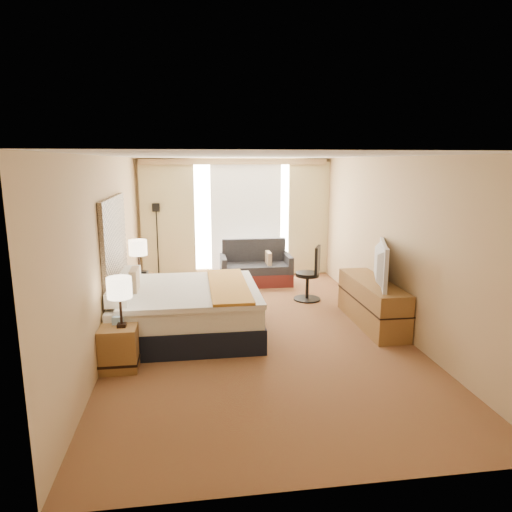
{
  "coord_description": "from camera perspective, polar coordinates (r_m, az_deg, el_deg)",
  "views": [
    {
      "loc": [
        -0.94,
        -6.54,
        2.52
      ],
      "look_at": [
        0.04,
        0.4,
        1.07
      ],
      "focal_mm": 32.0,
      "sensor_mm": 36.0,
      "label": 1
    }
  ],
  "objects": [
    {
      "name": "floor",
      "position": [
        7.07,
        0.1,
        -9.18
      ],
      "size": [
        4.2,
        7.0,
        0.02
      ],
      "primitive_type": "cube",
      "color": "maroon",
      "rests_on": "ground"
    },
    {
      "name": "ceiling",
      "position": [
        6.61,
        0.11,
        12.38
      ],
      "size": [
        4.2,
        7.0,
        0.02
      ],
      "primitive_type": "cube",
      "color": "silver",
      "rests_on": "wall_back"
    },
    {
      "name": "wall_back",
      "position": [
        10.16,
        -2.71,
        4.79
      ],
      "size": [
        4.2,
        0.02,
        2.6
      ],
      "primitive_type": "cube",
      "color": "tan",
      "rests_on": "ground"
    },
    {
      "name": "wall_front",
      "position": [
        3.41,
        8.61,
        -9.44
      ],
      "size": [
        4.2,
        0.02,
        2.6
      ],
      "primitive_type": "cube",
      "color": "tan",
      "rests_on": "ground"
    },
    {
      "name": "wall_left",
      "position": [
        6.75,
        -17.82,
        0.72
      ],
      "size": [
        0.02,
        7.0,
        2.6
      ],
      "primitive_type": "cube",
      "color": "tan",
      "rests_on": "ground"
    },
    {
      "name": "wall_right",
      "position": [
        7.32,
        16.62,
        1.6
      ],
      "size": [
        0.02,
        7.0,
        2.6
      ],
      "primitive_type": "cube",
      "color": "tan",
      "rests_on": "ground"
    },
    {
      "name": "headboard",
      "position": [
        6.95,
        -17.21,
        0.88
      ],
      "size": [
        0.06,
        1.85,
        1.5
      ],
      "primitive_type": "cube",
      "color": "black",
      "rests_on": "wall_left"
    },
    {
      "name": "nightstand_left",
      "position": [
        6.01,
        -16.66,
        -10.78
      ],
      "size": [
        0.45,
        0.52,
        0.55
      ],
      "primitive_type": "cube",
      "color": "olive",
      "rests_on": "floor"
    },
    {
      "name": "nightstand_right",
      "position": [
        8.35,
        -14.19,
        -4.26
      ],
      "size": [
        0.45,
        0.52,
        0.55
      ],
      "primitive_type": "cube",
      "color": "olive",
      "rests_on": "floor"
    },
    {
      "name": "media_dresser",
      "position": [
        7.43,
        14.29,
        -5.67
      ],
      "size": [
        0.5,
        1.8,
        0.7
      ],
      "primitive_type": "cube",
      "color": "olive",
      "rests_on": "floor"
    },
    {
      "name": "window",
      "position": [
        10.15,
        -1.28,
        4.91
      ],
      "size": [
        2.3,
        0.02,
        2.3
      ],
      "primitive_type": "cube",
      "color": "white",
      "rests_on": "wall_back"
    },
    {
      "name": "curtains",
      "position": [
        10.03,
        -2.67,
        5.33
      ],
      "size": [
        4.12,
        0.19,
        2.56
      ],
      "color": "#F9EBAF",
      "rests_on": "floor"
    },
    {
      "name": "bed",
      "position": [
        6.86,
        -8.73,
        -6.68
      ],
      "size": [
        2.1,
        1.92,
        1.02
      ],
      "color": "black",
      "rests_on": "floor"
    },
    {
      "name": "loveseat",
      "position": [
        9.59,
        -0.05,
        -1.68
      ],
      "size": [
        1.47,
        0.79,
        0.91
      ],
      "rotation": [
        0.0,
        0.0,
        -0.0
      ],
      "color": "maroon",
      "rests_on": "floor"
    },
    {
      "name": "floor_lamp",
      "position": [
        9.96,
        -12.3,
        3.67
      ],
      "size": [
        0.21,
        0.21,
        1.66
      ],
      "color": "black",
      "rests_on": "floor"
    },
    {
      "name": "desk_chair",
      "position": [
        8.46,
        6.81,
        -2.53
      ],
      "size": [
        0.51,
        0.51,
        1.02
      ],
      "rotation": [
        0.0,
        0.0,
        -0.42
      ],
      "color": "black",
      "rests_on": "floor"
    },
    {
      "name": "lamp_left",
      "position": [
        5.71,
        -16.71,
        -3.94
      ],
      "size": [
        0.3,
        0.3,
        0.62
      ],
      "color": "black",
      "rests_on": "nightstand_left"
    },
    {
      "name": "lamp_right",
      "position": [
        8.13,
        -14.54,
        0.92
      ],
      "size": [
        0.31,
        0.31,
        0.65
      ],
      "color": "black",
      "rests_on": "nightstand_right"
    },
    {
      "name": "tissue_box",
      "position": [
        5.95,
        -16.9,
        -7.66
      ],
      "size": [
        0.13,
        0.13,
        0.1
      ],
      "primitive_type": "cube",
      "rotation": [
        0.0,
        0.0,
        -0.19
      ],
      "color": "#8CB4D9",
      "rests_on": "nightstand_left"
    },
    {
      "name": "telephone",
      "position": [
        8.36,
        -13.96,
        -2.06
      ],
      "size": [
        0.19,
        0.16,
        0.06
      ],
      "primitive_type": "cube",
      "rotation": [
        0.0,
        0.0,
        -0.17
      ],
      "color": "black",
      "rests_on": "nightstand_right"
    },
    {
      "name": "television",
      "position": [
        7.09,
        14.71,
        -0.91
      ],
      "size": [
        0.51,
        1.1,
        0.64
      ],
      "primitive_type": "imported",
      "rotation": [
        0.0,
        0.0,
        1.23
      ],
      "color": "black",
      "rests_on": "media_dresser"
    }
  ]
}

